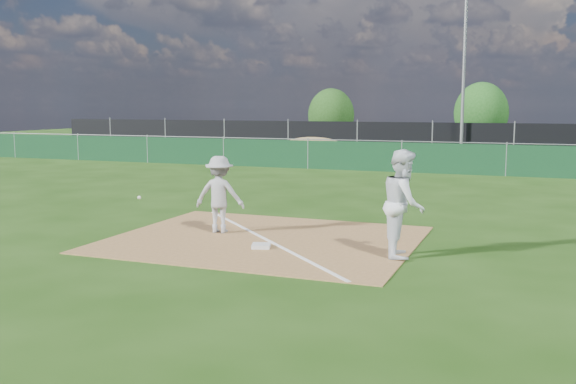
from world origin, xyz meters
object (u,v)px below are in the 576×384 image
at_px(play_at_first, 220,194).
at_px(tree_left, 331,115).
at_px(car_mid, 408,138).
at_px(car_right, 564,141).
at_px(tree_mid, 481,113).
at_px(light_pole, 464,79).
at_px(first_base, 261,246).
at_px(runner, 404,203).
at_px(car_left, 355,137).

xyz_separation_m(play_at_first, tree_left, (-7.38, 31.43, 1.15)).
bearing_deg(car_mid, play_at_first, -175.16).
distance_m(car_right, tree_left, 15.67).
bearing_deg(play_at_first, tree_mid, 85.35).
bearing_deg(light_pole, tree_mid, 89.93).
relative_size(first_base, runner, 0.18).
distance_m(play_at_first, car_right, 28.21).
bearing_deg(car_left, car_mid, -94.39).
height_order(light_pole, play_at_first, light_pole).
distance_m(play_at_first, runner, 4.09).
xyz_separation_m(first_base, car_right, (6.23, 28.20, 0.66)).
bearing_deg(light_pole, runner, -86.41).
bearing_deg(first_base, light_pole, 86.86).
height_order(runner, car_mid, runner).
bearing_deg(tree_left, first_base, -74.86).
distance_m(car_left, tree_mid, 9.37).
xyz_separation_m(runner, car_left, (-8.32, 27.25, -0.24)).
distance_m(first_base, car_left, 28.19).
relative_size(tree_left, tree_mid, 0.92).
distance_m(play_at_first, car_left, 26.89).
xyz_separation_m(light_pole, play_at_first, (-2.64, -21.42, -3.17)).
distance_m(first_base, runner, 2.80).
height_order(car_left, car_right, car_left).
distance_m(runner, tree_mid, 33.43).
distance_m(first_base, play_at_first, 1.92).
bearing_deg(first_base, tree_mid, 87.89).
relative_size(play_at_first, runner, 1.22).
bearing_deg(car_left, car_right, -71.15).
bearing_deg(car_right, runner, 179.96).
bearing_deg(car_right, tree_left, 81.45).
xyz_separation_m(light_pole, first_base, (-1.23, -22.47, -3.94)).
bearing_deg(car_mid, first_base, -172.17).
xyz_separation_m(light_pole, car_mid, (-3.40, 3.82, -3.19)).
height_order(play_at_first, car_right, play_at_first).
height_order(light_pole, car_left, light_pole).
xyz_separation_m(light_pole, tree_mid, (0.01, 11.25, -1.84)).
bearing_deg(first_base, car_left, 101.67).
distance_m(car_left, car_right, 11.94).
relative_size(play_at_first, tree_left, 0.61).
height_order(tree_left, tree_mid, tree_mid).
relative_size(first_base, play_at_first, 0.15).
relative_size(light_pole, car_left, 1.90).
distance_m(runner, car_mid, 26.39).
height_order(first_base, car_mid, car_mid).
bearing_deg(play_at_first, car_mid, 91.73).
relative_size(car_mid, car_right, 1.00).
xyz_separation_m(first_base, tree_mid, (1.24, 33.72, 2.10)).
relative_size(light_pole, tree_left, 2.08).
height_order(car_left, car_mid, car_mid).
bearing_deg(car_mid, car_left, 72.78).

